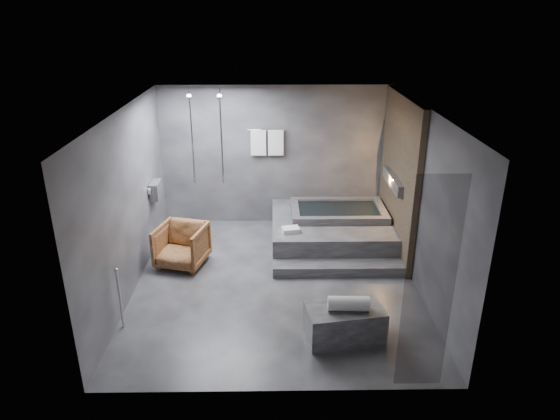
{
  "coord_description": "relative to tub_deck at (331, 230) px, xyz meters",
  "views": [
    {
      "loc": [
        -0.04,
        -7.1,
        4.18
      ],
      "look_at": [
        0.07,
        0.3,
        1.14
      ],
      "focal_mm": 32.0,
      "sensor_mm": 36.0,
      "label": 1
    }
  ],
  "objects": [
    {
      "name": "concrete_bench",
      "position": [
        -0.13,
        -2.93,
        -0.02
      ],
      "size": [
        1.1,
        0.72,
        0.46
      ],
      "primitive_type": "cube",
      "rotation": [
        0.0,
        0.0,
        0.16
      ],
      "color": "#343537",
      "rests_on": "ground"
    },
    {
      "name": "deck_towel",
      "position": [
        -0.78,
        -0.59,
        0.29
      ],
      "size": [
        0.34,
        0.28,
        0.08
      ],
      "primitive_type": "cube",
      "rotation": [
        0.0,
        0.0,
        0.22
      ],
      "color": "silver",
      "rests_on": "tub_deck"
    },
    {
      "name": "driftwood_chair",
      "position": [
        -2.67,
        -0.83,
        0.12
      ],
      "size": [
        0.96,
        0.98,
        0.73
      ],
      "primitive_type": "imported",
      "rotation": [
        0.0,
        0.0,
        -0.26
      ],
      "color": "#492712",
      "rests_on": "ground"
    },
    {
      "name": "tub_step",
      "position": [
        0.0,
        -1.18,
        -0.16
      ],
      "size": [
        2.2,
        0.36,
        0.18
      ],
      "primitive_type": "cube",
      "color": "#2E2E30",
      "rests_on": "ground"
    },
    {
      "name": "rolled_towel",
      "position": [
        -0.1,
        -2.98,
        0.31
      ],
      "size": [
        0.55,
        0.22,
        0.2
      ],
      "primitive_type": "cylinder",
      "rotation": [
        0.0,
        1.57,
        -0.04
      ],
      "color": "white",
      "rests_on": "concrete_bench"
    },
    {
      "name": "room",
      "position": [
        -0.65,
        -1.21,
        1.48
      ],
      "size": [
        5.0,
        5.04,
        2.82
      ],
      "color": "#29292B",
      "rests_on": "ground"
    },
    {
      "name": "tub_deck",
      "position": [
        0.0,
        0.0,
        0.0
      ],
      "size": [
        2.2,
        2.0,
        0.5
      ],
      "primitive_type": "cube",
      "color": "#2E2E30",
      "rests_on": "ground"
    }
  ]
}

